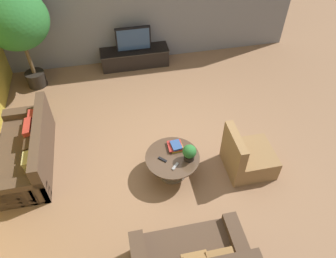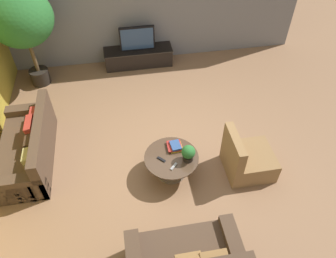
{
  "view_description": "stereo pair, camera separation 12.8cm",
  "coord_description": "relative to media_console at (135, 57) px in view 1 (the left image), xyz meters",
  "views": [
    {
      "loc": [
        -0.86,
        -3.91,
        4.66
      ],
      "look_at": [
        -0.04,
        0.06,
        0.55
      ],
      "focal_mm": 35.0,
      "sensor_mm": 36.0,
      "label": 1
    },
    {
      "loc": [
        -0.74,
        -3.93,
        4.66
      ],
      "look_at": [
        -0.04,
        0.06,
        0.55
      ],
      "focal_mm": 35.0,
      "sensor_mm": 36.0,
      "label": 2
    }
  ],
  "objects": [
    {
      "name": "couch_by_wall",
      "position": [
        -2.25,
        -2.68,
        0.06
      ],
      "size": [
        0.84,
        1.89,
        0.84
      ],
      "rotation": [
        0.0,
        0.0,
        -1.57
      ],
      "color": "#4C3828",
      "rests_on": "ground"
    },
    {
      "name": "television",
      "position": [
        -0.0,
        -0.0,
        0.49
      ],
      "size": [
        0.82,
        0.13,
        0.58
      ],
      "color": "black",
      "rests_on": "media_console"
    },
    {
      "name": "ground_plane",
      "position": [
        0.26,
        -2.94,
        -0.22
      ],
      "size": [
        24.0,
        24.0,
        0.0
      ],
      "primitive_type": "plane",
      "color": "#8C6647"
    },
    {
      "name": "book_stack",
      "position": [
        0.29,
        -3.23,
        0.24
      ],
      "size": [
        0.26,
        0.28,
        0.09
      ],
      "color": "gold",
      "rests_on": "coffee_table"
    },
    {
      "name": "potted_plant_tabletop",
      "position": [
        0.45,
        -3.52,
        0.36
      ],
      "size": [
        0.23,
        0.23,
        0.3
      ],
      "color": "black",
      "rests_on": "coffee_table"
    },
    {
      "name": "potted_palm_tall",
      "position": [
        -2.3,
        -0.34,
        1.33
      ],
      "size": [
        1.3,
        1.3,
        2.19
      ],
      "color": "black",
      "rests_on": "ground"
    },
    {
      "name": "remote_black",
      "position": [
        0.01,
        -3.45,
        0.22
      ],
      "size": [
        0.14,
        0.14,
        0.02
      ],
      "primitive_type": "cube",
      "rotation": [
        0.0,
        0.0,
        0.78
      ],
      "color": "black",
      "rests_on": "coffee_table"
    },
    {
      "name": "media_console",
      "position": [
        0.0,
        0.0,
        0.0
      ],
      "size": [
        1.64,
        0.5,
        0.43
      ],
      "color": "black",
      "rests_on": "ground"
    },
    {
      "name": "coffee_table",
      "position": [
        0.19,
        -3.43,
        0.07
      ],
      "size": [
        0.92,
        0.92,
        0.43
      ],
      "color": "#756656",
      "rests_on": "ground"
    },
    {
      "name": "armchair_wicker",
      "position": [
        1.48,
        -3.57,
        0.05
      ],
      "size": [
        0.8,
        0.76,
        0.86
      ],
      "rotation": [
        0.0,
        0.0,
        1.57
      ],
      "color": "olive",
      "rests_on": "ground"
    },
    {
      "name": "remote_silver",
      "position": [
        0.19,
        -3.64,
        0.22
      ],
      "size": [
        0.14,
        0.14,
        0.02
      ],
      "primitive_type": "cube",
      "rotation": [
        0.0,
        0.0,
        -0.77
      ],
      "color": "gray",
      "rests_on": "coffee_table"
    }
  ]
}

